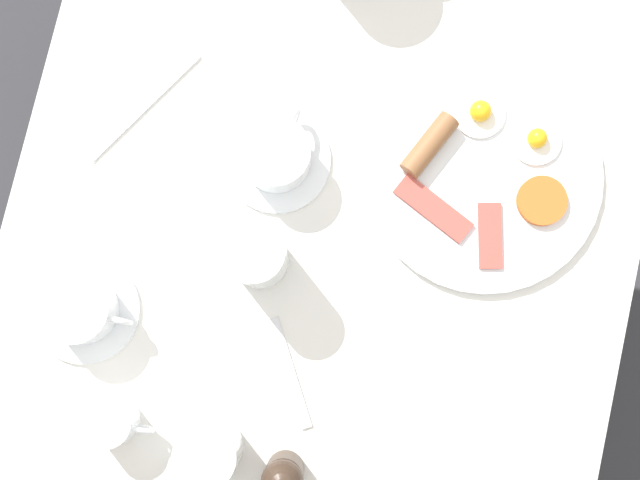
# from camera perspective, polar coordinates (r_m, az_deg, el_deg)

# --- Properties ---
(ground_plane) EXTENTS (8.00, 8.00, 0.00)m
(ground_plane) POSITION_cam_1_polar(r_m,az_deg,el_deg) (1.85, -0.00, -2.47)
(ground_plane) COLOR #333338
(table) EXTENTS (0.81, 1.10, 0.71)m
(table) POSITION_cam_1_polar(r_m,az_deg,el_deg) (1.21, -0.00, -0.48)
(table) COLOR silver
(table) RESTS_ON ground_plane
(breakfast_plate) EXTENTS (0.31, 0.31, 0.04)m
(breakfast_plate) POSITION_cam_1_polar(r_m,az_deg,el_deg) (1.16, 10.40, 4.28)
(breakfast_plate) COLOR white
(breakfast_plate) RESTS_ON table
(teacup_with_saucer_left) EXTENTS (0.14, 0.14, 0.07)m
(teacup_with_saucer_left) POSITION_cam_1_polar(r_m,az_deg,el_deg) (1.13, -2.80, 5.38)
(teacup_with_saucer_left) COLOR white
(teacup_with_saucer_left) RESTS_ON table
(teacup_with_saucer_right) EXTENTS (0.14, 0.14, 0.07)m
(teacup_with_saucer_right) POSITION_cam_1_polar(r_m,az_deg,el_deg) (1.14, -15.08, -4.29)
(teacup_with_saucer_right) COLOR white
(teacup_with_saucer_right) RESTS_ON table
(water_glass_tall) EXTENTS (0.07, 0.07, 0.12)m
(water_glass_tall) POSITION_cam_1_polar(r_m,az_deg,el_deg) (1.08, -4.05, -1.04)
(water_glass_tall) COLOR white
(water_glass_tall) RESTS_ON table
(water_glass_short) EXTENTS (0.07, 0.07, 0.11)m
(water_glass_short) POSITION_cam_1_polar(r_m,az_deg,el_deg) (1.10, -7.08, -13.34)
(water_glass_short) COLOR white
(water_glass_short) RESTS_ON table
(creamer_jug) EXTENTS (0.08, 0.06, 0.06)m
(creamer_jug) POSITION_cam_1_polar(r_m,az_deg,el_deg) (1.14, -13.15, -11.25)
(creamer_jug) COLOR white
(creamer_jug) RESTS_ON table
(salt_grinder) EXTENTS (0.05, 0.05, 0.12)m
(salt_grinder) POSITION_cam_1_polar(r_m,az_deg,el_deg) (1.09, -2.35, -14.91)
(salt_grinder) COLOR #38281E
(salt_grinder) RESTS_ON table
(napkin_folded) EXTENTS (0.19, 0.20, 0.01)m
(napkin_folded) POSITION_cam_1_polar(r_m,az_deg,el_deg) (1.15, 6.73, -15.00)
(napkin_folded) COLOR white
(napkin_folded) RESTS_ON table
(knife_by_plate) EXTENTS (0.11, 0.17, 0.00)m
(knife_by_plate) POSITION_cam_1_polar(r_m,az_deg,el_deg) (1.19, -11.22, 8.43)
(knife_by_plate) COLOR silver
(knife_by_plate) RESTS_ON table
(spoon_for_tea) EXTENTS (0.09, 0.13, 0.00)m
(spoon_for_tea) POSITION_cam_1_polar(r_m,az_deg,el_deg) (1.13, -1.79, -8.51)
(spoon_for_tea) COLOR silver
(spoon_for_tea) RESTS_ON table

